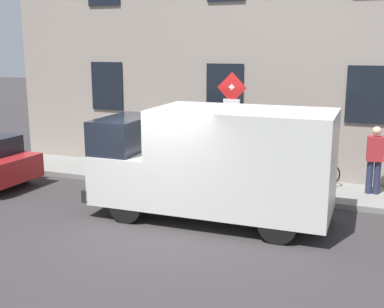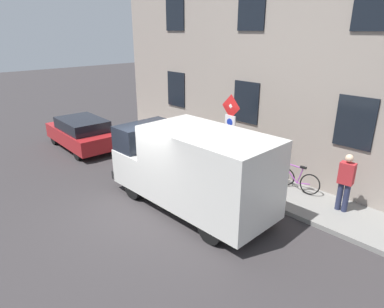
{
  "view_description": "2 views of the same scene",
  "coord_description": "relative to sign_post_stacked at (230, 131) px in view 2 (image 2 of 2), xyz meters",
  "views": [
    {
      "loc": [
        -8.88,
        -4.32,
        3.8
      ],
      "look_at": [
        2.69,
        0.24,
        1.05
      ],
      "focal_mm": 45.85,
      "sensor_mm": 36.0,
      "label": 1
    },
    {
      "loc": [
        -5.1,
        -7.43,
        5.05
      ],
      "look_at": [
        1.98,
        0.06,
        1.21
      ],
      "focal_mm": 31.32,
      "sensor_mm": 36.0,
      "label": 2
    }
  ],
  "objects": [
    {
      "name": "ground_plane",
      "position": [
        -2.91,
        0.74,
        -1.99
      ],
      "size": [
        80.0,
        80.0,
        0.0
      ],
      "primitive_type": "plane",
      "color": "#322E30"
    },
    {
      "name": "sidewalk_slab",
      "position": [
        0.78,
        0.74,
        -1.92
      ],
      "size": [
        1.95,
        16.18,
        0.14
      ],
      "primitive_type": "cube",
      "color": "gray",
      "rests_on": "ground_plane"
    },
    {
      "name": "building_facade",
      "position": [
        2.1,
        0.74,
        2.0
      ],
      "size": [
        0.75,
        14.18,
        7.99
      ],
      "color": "gray",
      "rests_on": "ground_plane"
    },
    {
      "name": "sign_post_stacked",
      "position": [
        0.0,
        0.0,
        0.0
      ],
      "size": [
        0.17,
        0.56,
        2.91
      ],
      "color": "#474C47",
      "rests_on": "sidewalk_slab"
    },
    {
      "name": "delivery_van",
      "position": [
        -1.9,
        -0.23,
        -0.66
      ],
      "size": [
        2.09,
        5.36,
        2.5
      ],
      "rotation": [
        0.0,
        0.0,
        1.59
      ],
      "color": "silver",
      "rests_on": "ground_plane"
    },
    {
      "name": "parked_hatchback",
      "position": [
        -1.76,
        7.11,
        -1.26
      ],
      "size": [
        1.93,
        4.07,
        1.38
      ],
      "rotation": [
        0.0,
        0.0,
        1.53
      ],
      "color": "maroon",
      "rests_on": "ground_plane"
    },
    {
      "name": "bicycle_purple",
      "position": [
        1.2,
        -1.78,
        -1.48
      ],
      "size": [
        0.46,
        1.72,
        0.89
      ],
      "rotation": [
        0.0,
        0.0,
        1.66
      ],
      "color": "black",
      "rests_on": "sidewalk_slab"
    },
    {
      "name": "bicycle_blue",
      "position": [
        1.2,
        -0.9,
        -1.48
      ],
      "size": [
        0.46,
        1.71,
        0.89
      ],
      "rotation": [
        0.0,
        0.0,
        1.66
      ],
      "color": "black",
      "rests_on": "sidewalk_slab"
    },
    {
      "name": "bicycle_orange",
      "position": [
        1.2,
        -0.02,
        -1.48
      ],
      "size": [
        0.46,
        1.71,
        0.89
      ],
      "rotation": [
        0.0,
        0.0,
        1.52
      ],
      "color": "black",
      "rests_on": "sidewalk_slab"
    },
    {
      "name": "bicycle_red",
      "position": [
        1.2,
        0.86,
        -1.48
      ],
      "size": [
        0.46,
        1.72,
        0.89
      ],
      "rotation": [
        0.0,
        0.0,
        1.53
      ],
      "color": "black",
      "rests_on": "sidewalk_slab"
    },
    {
      "name": "pedestrian",
      "position": [
        0.98,
        -3.45,
        -0.92
      ],
      "size": [
        0.3,
        0.42,
        1.72
      ],
      "rotation": [
        0.0,
        0.0,
        0.1
      ],
      "color": "#262B47",
      "rests_on": "sidewalk_slab"
    }
  ]
}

